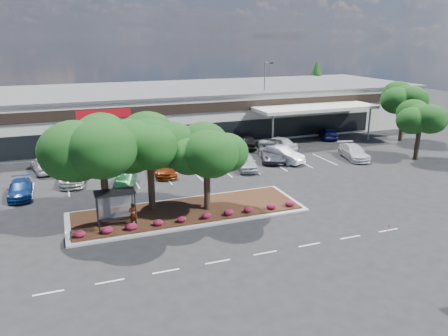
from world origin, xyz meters
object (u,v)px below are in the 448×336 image
object	(u,v)px
light_pole	(265,104)
car_1	(74,175)
survey_stake	(388,229)
car_0	(20,189)

from	to	relation	value
light_pole	car_1	bearing A→B (deg)	-154.94
light_pole	car_1	distance (m)	28.06
light_pole	car_1	world-z (taller)	light_pole
survey_stake	car_1	xyz separation A→B (m)	(-19.49, 19.66, 0.17)
light_pole	survey_stake	size ratio (longest dim) A/B	10.66
car_0	car_1	size ratio (longest dim) A/B	0.86
survey_stake	car_0	xyz separation A→B (m)	(-23.90, 17.31, 0.06)
survey_stake	car_1	size ratio (longest dim) A/B	0.18
light_pole	car_0	world-z (taller)	light_pole
survey_stake	car_1	world-z (taller)	car_1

